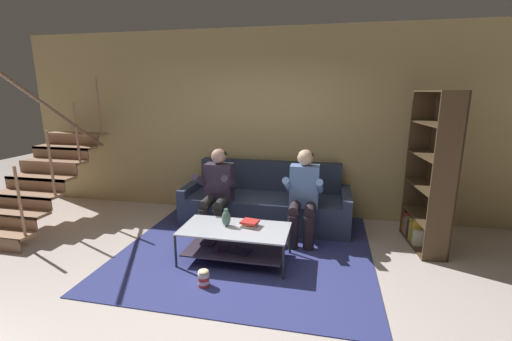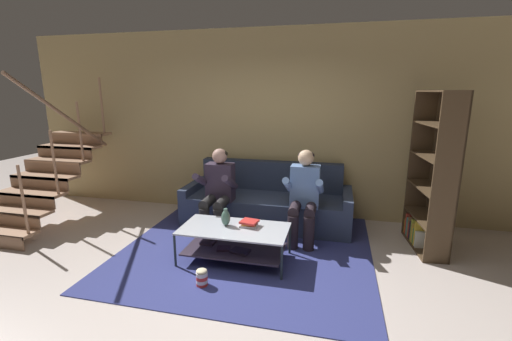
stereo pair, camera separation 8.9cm
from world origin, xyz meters
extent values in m
plane|color=beige|center=(0.00, 0.00, 0.00)|extent=(16.80, 16.80, 0.00)
cube|color=tan|center=(0.00, 2.46, 1.45)|extent=(8.40, 0.12, 2.90)
cube|color=#A47859|center=(-3.24, 0.69, 0.35)|extent=(1.02, 0.28, 0.04)
cube|color=#906A4F|center=(-3.24, 0.56, 0.27)|extent=(1.02, 0.02, 0.18)
cube|color=#A47859|center=(-3.24, 0.96, 0.53)|extent=(1.02, 0.28, 0.04)
cube|color=#906A4F|center=(-3.24, 0.83, 0.46)|extent=(1.02, 0.02, 0.18)
cube|color=#A47859|center=(-3.24, 1.24, 0.71)|extent=(1.02, 0.28, 0.04)
cube|color=#906A4F|center=(-3.24, 1.11, 0.64)|extent=(1.02, 0.02, 0.18)
cube|color=#A47859|center=(-3.24, 1.52, 0.89)|extent=(1.02, 0.28, 0.04)
cube|color=#906A4F|center=(-3.24, 1.39, 0.82)|extent=(1.02, 0.02, 0.18)
cube|color=#A47859|center=(-3.24, 1.80, 1.08)|extent=(1.02, 0.28, 0.04)
cube|color=#906A4F|center=(-3.24, 1.67, 1.00)|extent=(1.02, 0.02, 0.18)
cube|color=#A47859|center=(-3.24, 2.07, 1.26)|extent=(1.02, 0.28, 0.04)
cube|color=#906A4F|center=(-3.24, 1.95, 1.19)|extent=(1.02, 0.02, 0.18)
cylinder|color=#A47859|center=(-2.77, 0.41, 0.63)|extent=(0.04, 0.04, 0.90)
cylinder|color=#A47859|center=(-2.77, 0.96, 1.00)|extent=(0.04, 0.04, 0.90)
cylinder|color=#A47859|center=(-2.77, 1.52, 1.36)|extent=(0.04, 0.04, 0.90)
cylinder|color=#A47859|center=(-2.77, 2.07, 1.73)|extent=(0.04, 0.04, 0.90)
cylinder|color=brown|center=(-2.77, 1.24, 1.63)|extent=(0.05, 1.69, 1.14)
cube|color=#2F3A53|center=(0.05, 1.89, 0.22)|extent=(2.20, 0.89, 0.44)
cube|color=#283147|center=(0.05, 2.25, 0.67)|extent=(2.20, 0.18, 0.45)
cube|color=#2F3A53|center=(-1.12, 1.89, 0.28)|extent=(0.13, 0.89, 0.56)
cube|color=#2F3A53|center=(1.22, 1.89, 0.28)|extent=(0.13, 0.89, 0.56)
cylinder|color=#262525|center=(-0.65, 1.14, 0.22)|extent=(0.14, 0.14, 0.44)
cylinder|color=#262525|center=(-0.45, 1.14, 0.22)|extent=(0.14, 0.14, 0.44)
cylinder|color=#262525|center=(-0.65, 1.32, 0.49)|extent=(0.14, 0.42, 0.14)
cylinder|color=#262525|center=(-0.45, 1.32, 0.49)|extent=(0.14, 0.42, 0.14)
cube|color=#312738|center=(-0.55, 1.53, 0.71)|extent=(0.38, 0.22, 0.54)
cylinder|color=#312738|center=(-0.75, 1.35, 0.76)|extent=(0.09, 0.49, 0.31)
cylinder|color=#312738|center=(-0.34, 1.35, 0.76)|extent=(0.09, 0.49, 0.31)
sphere|color=tan|center=(-0.55, 1.53, 1.08)|extent=(0.21, 0.21, 0.21)
ellipsoid|color=black|center=(-0.55, 1.55, 1.11)|extent=(0.21, 0.21, 0.13)
cylinder|color=#271E25|center=(0.54, 1.14, 0.22)|extent=(0.14, 0.14, 0.44)
cylinder|color=#271E25|center=(0.74, 1.14, 0.22)|extent=(0.14, 0.14, 0.44)
cylinder|color=#271E25|center=(0.54, 1.32, 0.49)|extent=(0.14, 0.42, 0.14)
cylinder|color=#271E25|center=(0.74, 1.32, 0.49)|extent=(0.14, 0.42, 0.14)
cube|color=#5B7AAD|center=(0.64, 1.53, 0.73)|extent=(0.38, 0.22, 0.57)
cylinder|color=#5B7AAD|center=(0.44, 1.35, 0.78)|extent=(0.09, 0.49, 0.31)
cylinder|color=#5B7AAD|center=(0.85, 1.35, 0.78)|extent=(0.09, 0.49, 0.31)
sphere|color=tan|center=(0.64, 1.53, 1.11)|extent=(0.21, 0.21, 0.21)
ellipsoid|color=black|center=(0.64, 1.55, 1.14)|extent=(0.21, 0.21, 0.13)
cube|color=silver|center=(-0.08, 0.67, 0.40)|extent=(1.25, 0.65, 0.02)
cube|color=#3A2F3D|center=(-0.08, 0.67, 0.14)|extent=(1.15, 0.60, 0.02)
cylinder|color=#263133|center=(-0.70, 0.36, 0.21)|extent=(0.03, 0.03, 0.41)
cylinder|color=#263133|center=(0.53, 0.36, 0.21)|extent=(0.03, 0.03, 0.41)
cylinder|color=#263133|center=(-0.70, 0.98, 0.21)|extent=(0.03, 0.03, 0.41)
cylinder|color=#263133|center=(0.53, 0.98, 0.21)|extent=(0.03, 0.03, 0.41)
cube|color=#2F232F|center=(-0.44, 0.73, 0.17)|extent=(0.17, 0.16, 0.03)
cube|color=#2D1C2D|center=(-0.20, 0.62, 0.16)|extent=(0.18, 0.17, 0.02)
cube|color=#281F31|center=(0.01, 0.59, 0.17)|extent=(0.23, 0.19, 0.03)
cube|color=navy|center=(-0.02, 1.18, 0.01)|extent=(3.07, 3.22, 0.01)
cube|color=slate|center=(-0.02, 1.18, 0.01)|extent=(1.69, 1.77, 0.00)
ellipsoid|color=#46695C|center=(-0.20, 0.72, 0.51)|extent=(0.11, 0.11, 0.19)
cylinder|color=#46695C|center=(-0.20, 0.72, 0.60)|extent=(0.05, 0.05, 0.04)
cube|color=silver|center=(0.07, 0.75, 0.42)|extent=(0.20, 0.15, 0.02)
cube|color=orange|center=(0.07, 0.76, 0.44)|extent=(0.18, 0.16, 0.02)
cube|color=red|center=(0.07, 0.76, 0.47)|extent=(0.22, 0.21, 0.03)
cube|color=#473522|center=(2.14, 2.01, 0.99)|extent=(0.30, 0.05, 1.98)
cube|color=#473522|center=(2.23, 1.14, 0.99)|extent=(0.30, 0.05, 1.98)
cube|color=#473522|center=(2.32, 1.59, 0.99)|extent=(0.11, 0.89, 1.98)
cube|color=#473522|center=(2.18, 1.58, 0.01)|extent=(0.39, 0.88, 0.02)
cube|color=#473522|center=(2.18, 1.58, 0.40)|extent=(0.39, 0.88, 0.02)
cube|color=#473522|center=(2.18, 1.58, 0.79)|extent=(0.39, 0.88, 0.02)
cube|color=#473522|center=(2.18, 1.58, 1.19)|extent=(0.39, 0.88, 0.02)
cube|color=#473522|center=(2.18, 1.58, 1.58)|extent=(0.39, 0.88, 0.02)
cube|color=#473522|center=(2.18, 1.58, 1.97)|extent=(0.39, 0.88, 0.02)
cube|color=orange|center=(2.14, 1.98, 0.12)|extent=(0.27, 0.05, 0.20)
cube|color=#C33A2B|center=(2.14, 1.94, 0.17)|extent=(0.25, 0.07, 0.29)
cube|color=teal|center=(2.14, 1.89, 0.15)|extent=(0.24, 0.07, 0.25)
cube|color=#9D7545|center=(2.14, 1.84, 0.16)|extent=(0.24, 0.05, 0.28)
cube|color=red|center=(2.13, 1.80, 0.13)|extent=(0.21, 0.05, 0.21)
cube|color=#221C34|center=(2.16, 1.76, 0.14)|extent=(0.26, 0.08, 0.24)
cube|color=#ABB538|center=(2.16, 1.70, 0.17)|extent=(0.25, 0.06, 0.30)
cube|color=gold|center=(2.18, 1.66, 0.15)|extent=(0.27, 0.07, 0.26)
cube|color=#298F51|center=(2.18, 1.61, 0.13)|extent=(0.27, 0.05, 0.21)
cube|color=gold|center=(2.16, 1.57, 0.19)|extent=(0.22, 0.07, 0.33)
cube|color=silver|center=(2.17, 1.51, 0.13)|extent=(0.23, 0.07, 0.21)
cylinder|color=red|center=(-0.25, 0.06, 0.02)|extent=(0.12, 0.12, 0.04)
cylinder|color=white|center=(-0.25, 0.06, 0.06)|extent=(0.12, 0.12, 0.04)
cylinder|color=red|center=(-0.25, 0.06, 0.10)|extent=(0.12, 0.12, 0.04)
cylinder|color=white|center=(-0.25, 0.06, 0.14)|extent=(0.12, 0.12, 0.04)
ellipsoid|color=beige|center=(-0.25, 0.06, 0.17)|extent=(0.11, 0.11, 0.04)
camera|label=1|loc=(0.94, -2.91, 1.97)|focal=24.00mm
camera|label=2|loc=(1.03, -2.89, 1.97)|focal=24.00mm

